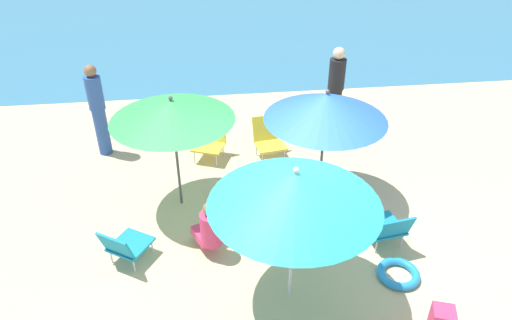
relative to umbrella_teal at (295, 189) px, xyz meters
The scene contains 13 objects.
ground_plane 1.69m from the umbrella_teal, 71.79° to the left, with size 40.00×40.00×0.00m, color #D3BC8C.
sea_water 13.87m from the umbrella_teal, 89.11° to the left, with size 40.00×16.00×0.01m, color teal.
umbrella_teal is the anchor object (origin of this frame).
umbrella_blue 2.04m from the umbrella_teal, 66.80° to the left, with size 1.74×1.74×1.79m.
umbrella_green 2.34m from the umbrella_teal, 123.78° to the left, with size 1.71×1.71×1.77m.
beach_chair_a 3.55m from the umbrella_teal, 103.91° to the left, with size 0.66×0.68×0.62m.
beach_chair_b 2.00m from the umbrella_teal, 25.09° to the left, with size 0.56×0.66×0.61m.
beach_chair_c 3.36m from the umbrella_teal, 86.32° to the left, with size 0.57×0.61×0.70m.
beach_chair_d 2.47m from the umbrella_teal, 158.83° to the left, with size 0.69×0.72×0.57m.
person_a 4.22m from the umbrella_teal, 68.32° to the left, with size 0.30×0.30×1.66m.
person_b 4.53m from the umbrella_teal, 126.43° to the left, with size 0.27×0.27×1.64m.
person_c 1.68m from the umbrella_teal, 137.40° to the left, with size 0.42×0.53×0.85m.
swim_ring 2.05m from the umbrella_teal, ahead, with size 0.53×0.53×0.10m, color #238CD8.
Camera 1 is at (-1.09, -4.47, 4.38)m, focal length 32.96 mm.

